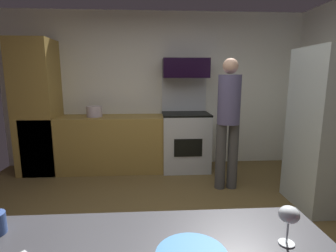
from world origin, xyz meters
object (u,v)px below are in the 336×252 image
Objects in this scene: person_cook at (228,118)px; wine_glass_mid at (289,216)px; refrigerator at (336,130)px; microwave at (186,68)px; stock_pot at (94,111)px; oven_range at (185,139)px.

wine_glass_mid is at bearing -101.45° from person_cook.
wine_glass_mid is at bearing -129.48° from refrigerator.
stock_pot is at bearing -176.91° from microwave.
stock_pot is at bearing 113.15° from wine_glass_mid.
refrigerator is 1.24m from person_cook.
refrigerator is 11.97× the size of wine_glass_mid.
microwave reaches higher than person_cook.
person_cook is (-1.10, 0.56, 0.07)m from refrigerator.
person_cook is 7.14× the size of stock_pot.
wine_glass_mid is 0.63× the size of stock_pot.
oven_range is 1.07m from person_cook.
person_cook is at bearing -63.10° from microwave.
microwave is 4.76× the size of wine_glass_mid.
oven_range is at bearing 89.24° from wine_glass_mid.
oven_range is 6.10× the size of stock_pot.
microwave is at bearing 116.90° from person_cook.
person_cook reaches higher than oven_range.
stock_pot is (-1.95, 0.84, -0.01)m from person_cook.
oven_range reaches higher than wine_glass_mid.
microwave is at bearing 136.63° from refrigerator.
person_cook is 11.39× the size of wine_glass_mid.
microwave reaches higher than oven_range.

